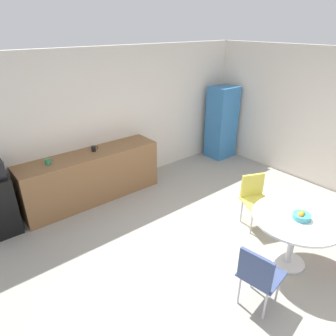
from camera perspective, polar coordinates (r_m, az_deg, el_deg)
name	(u,v)px	position (r m, az deg, el deg)	size (l,w,h in m)	color
ground_plane	(232,256)	(4.46, 12.13, -16.12)	(6.00, 6.00, 0.00)	#9E998E
wall_back	(116,119)	(5.88, -9.88, 9.24)	(6.00, 0.10, 2.60)	silver
counter_block	(92,176)	(5.58, -14.24, -1.55)	(2.49, 0.60, 0.90)	brown
locker_cabinet	(222,123)	(7.25, 10.17, 8.51)	(0.60, 0.50, 1.67)	#3372B2
round_table	(295,226)	(4.21, 23.08, -10.16)	(1.10, 1.10, 0.75)	silver
chair_navy	(258,273)	(3.53, 16.77, -18.62)	(0.48, 0.48, 0.83)	silver
chair_yellow	(255,194)	(4.90, 16.16, -4.87)	(0.55, 0.55, 0.83)	silver
fruit_bowl	(302,216)	(4.10, 24.08, -8.31)	(0.22, 0.22, 0.11)	teal
mug_white	(48,162)	(5.15, -21.92, 1.13)	(0.13, 0.08, 0.09)	#338C59
mug_green	(94,149)	(5.45, -13.96, 3.60)	(0.13, 0.08, 0.09)	black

